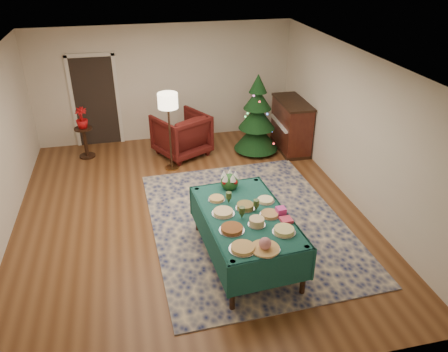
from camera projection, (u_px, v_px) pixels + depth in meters
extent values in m
plane|color=#593319|center=(190.00, 212.00, 7.81)|extent=(7.00, 7.00, 0.00)
plane|color=white|center=(183.00, 61.00, 6.53)|extent=(7.00, 7.00, 0.00)
plane|color=beige|center=(165.00, 84.00, 10.17)|extent=(6.00, 0.00, 6.00)
plane|color=beige|center=(241.00, 290.00, 4.17)|extent=(6.00, 0.00, 6.00)
plane|color=beige|center=(354.00, 128.00, 7.75)|extent=(0.00, 7.00, 7.00)
cube|color=black|center=(96.00, 102.00, 10.00)|extent=(0.92, 0.02, 2.04)
cube|color=silver|center=(73.00, 103.00, 9.88)|extent=(0.08, 0.04, 2.14)
cube|color=silver|center=(118.00, 100.00, 10.08)|extent=(0.08, 0.04, 2.14)
cube|color=silver|center=(89.00, 55.00, 9.48)|extent=(1.08, 0.04, 0.08)
cube|color=#131D4A|center=(248.00, 223.00, 7.51)|extent=(3.34, 4.30, 0.02)
cylinder|color=black|center=(232.00, 286.00, 5.57)|extent=(0.08, 0.08, 0.80)
cylinder|color=black|center=(197.00, 210.00, 7.14)|extent=(0.08, 0.08, 0.80)
cylinder|color=black|center=(304.00, 271.00, 5.83)|extent=(0.08, 0.08, 0.80)
cylinder|color=black|center=(255.00, 201.00, 7.40)|extent=(0.08, 0.08, 0.80)
cube|color=#12423F|center=(246.00, 216.00, 6.31)|extent=(1.32, 2.12, 0.04)
cube|color=#12423F|center=(226.00, 195.00, 7.26)|extent=(1.21, 0.12, 0.50)
cube|color=#12423F|center=(272.00, 273.00, 5.57)|extent=(1.21, 0.12, 0.50)
cube|color=#12423F|center=(282.00, 222.00, 6.56)|extent=(0.18, 2.07, 0.50)
cube|color=#12423F|center=(208.00, 236.00, 6.27)|extent=(0.18, 2.07, 0.50)
cylinder|color=silver|center=(243.00, 249.00, 5.59)|extent=(0.36, 0.36, 0.01)
cylinder|color=tan|center=(243.00, 247.00, 5.57)|extent=(0.31, 0.31, 0.04)
cylinder|color=silver|center=(265.00, 249.00, 5.59)|extent=(0.39, 0.39, 0.01)
sphere|color=#CC727A|center=(265.00, 243.00, 5.54)|extent=(0.16, 0.16, 0.16)
cylinder|color=silver|center=(284.00, 232.00, 5.91)|extent=(0.32, 0.32, 0.01)
cylinder|color=#D8D172|center=(284.00, 230.00, 5.89)|extent=(0.27, 0.27, 0.05)
cylinder|color=silver|center=(232.00, 230.00, 5.95)|extent=(0.35, 0.35, 0.01)
cylinder|color=brown|center=(232.00, 228.00, 5.94)|extent=(0.30, 0.30, 0.04)
cylinder|color=silver|center=(257.00, 225.00, 6.06)|extent=(0.25, 0.25, 0.01)
cylinder|color=tan|center=(257.00, 221.00, 6.04)|extent=(0.21, 0.21, 0.10)
cylinder|color=silver|center=(270.00, 215.00, 6.27)|extent=(0.30, 0.30, 0.01)
cylinder|color=#B2844C|center=(270.00, 214.00, 6.26)|extent=(0.25, 0.25, 0.03)
cylinder|color=silver|center=(223.00, 213.00, 6.31)|extent=(0.33, 0.33, 0.01)
cylinder|color=#D8BF7F|center=(223.00, 212.00, 6.30)|extent=(0.28, 0.28, 0.04)
cylinder|color=silver|center=(245.00, 208.00, 6.44)|extent=(0.29, 0.29, 0.01)
cylinder|color=maroon|center=(245.00, 206.00, 6.42)|extent=(0.25, 0.25, 0.06)
cylinder|color=silver|center=(266.00, 201.00, 6.61)|extent=(0.28, 0.28, 0.01)
cylinder|color=#F2EACC|center=(266.00, 200.00, 6.60)|extent=(0.24, 0.24, 0.03)
cylinder|color=silver|center=(217.00, 200.00, 6.65)|extent=(0.26, 0.26, 0.01)
cylinder|color=tan|center=(217.00, 198.00, 6.64)|extent=(0.22, 0.22, 0.03)
cone|color=#2D471E|center=(229.00, 200.00, 6.55)|extent=(0.08, 0.08, 0.10)
cylinder|color=#2D471E|center=(229.00, 195.00, 6.50)|extent=(0.09, 0.09, 0.10)
cone|color=#2D471E|center=(256.00, 208.00, 6.36)|extent=(0.08, 0.08, 0.10)
cylinder|color=#2D471E|center=(256.00, 203.00, 6.31)|extent=(0.09, 0.09, 0.10)
cone|color=#2D471E|center=(242.00, 216.00, 6.19)|extent=(0.08, 0.08, 0.10)
cylinder|color=#2D471E|center=(242.00, 210.00, 6.14)|extent=(0.09, 0.09, 0.10)
cube|color=#DF3E5C|center=(286.00, 220.00, 6.14)|extent=(0.17, 0.17, 0.04)
cube|color=#DE3DA0|center=(281.00, 211.00, 6.28)|extent=(0.14, 0.14, 0.11)
sphere|color=#1E4C1E|center=(230.00, 182.00, 6.92)|extent=(0.28, 0.28, 0.28)
cone|color=white|center=(236.00, 174.00, 6.88)|extent=(0.11, 0.11, 0.13)
cone|color=white|center=(230.00, 172.00, 6.95)|extent=(0.11, 0.11, 0.13)
cone|color=white|center=(224.00, 174.00, 6.90)|extent=(0.11, 0.11, 0.13)
cone|color=white|center=(226.00, 177.00, 6.80)|extent=(0.11, 0.11, 0.13)
cone|color=white|center=(233.00, 178.00, 6.79)|extent=(0.11, 0.11, 0.13)
sphere|color=#B20C0F|center=(235.00, 177.00, 6.98)|extent=(0.08, 0.08, 0.08)
sphere|color=#B20C0F|center=(224.00, 177.00, 6.97)|extent=(0.08, 0.08, 0.08)
sphere|color=#B20C0F|center=(225.00, 182.00, 6.83)|extent=(0.08, 0.08, 0.08)
sphere|color=#B20C0F|center=(235.00, 182.00, 6.83)|extent=(0.08, 0.08, 0.08)
imported|color=#49120F|center=(181.00, 133.00, 9.70)|extent=(1.35, 1.32, 1.05)
cylinder|color=#A57F3F|center=(172.00, 168.00, 9.31)|extent=(0.28, 0.28, 0.03)
cylinder|color=black|center=(170.00, 136.00, 8.96)|extent=(0.04, 0.04, 1.51)
cylinder|color=#FFEABF|center=(168.00, 101.00, 8.61)|extent=(0.40, 0.40, 0.30)
cylinder|color=black|center=(88.00, 156.00, 9.82)|extent=(0.35, 0.35, 0.04)
cylinder|color=black|center=(85.00, 143.00, 9.67)|extent=(0.08, 0.08, 0.64)
cylinder|color=black|center=(83.00, 129.00, 9.51)|extent=(0.39, 0.39, 0.03)
imported|color=#AD0C0E|center=(82.00, 122.00, 9.44)|extent=(0.26, 0.46, 0.26)
cylinder|color=black|center=(256.00, 149.00, 10.04)|extent=(0.11, 0.11, 0.14)
cone|color=black|center=(256.00, 135.00, 9.88)|extent=(1.26, 1.26, 0.63)
cone|color=black|center=(257.00, 116.00, 9.66)|extent=(1.03, 1.03, 0.54)
cone|color=black|center=(258.00, 99.00, 9.47)|extent=(0.78, 0.78, 0.45)
cone|color=black|center=(258.00, 83.00, 9.31)|extent=(0.50, 0.50, 0.41)
cube|color=black|center=(290.00, 147.00, 10.21)|extent=(0.61, 1.33, 0.07)
cube|color=#35100D|center=(291.00, 125.00, 9.95)|extent=(0.59, 1.31, 1.07)
cube|color=black|center=(293.00, 102.00, 9.69)|extent=(0.63, 1.35, 0.05)
cube|color=white|center=(280.00, 123.00, 9.87)|extent=(0.14, 1.11, 0.06)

